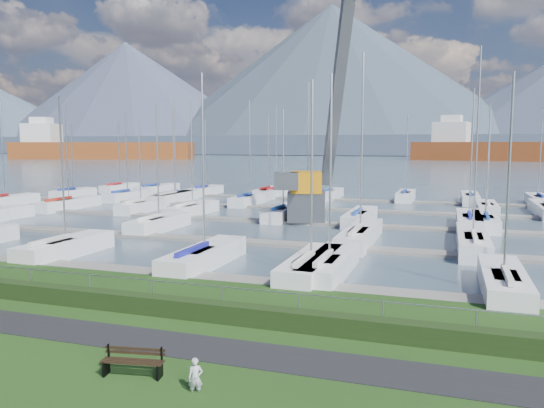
% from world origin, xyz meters
% --- Properties ---
extents(path, '(160.00, 2.00, 0.04)m').
position_xyz_m(path, '(0.00, -3.00, 0.01)').
color(path, black).
rests_on(path, grass).
extents(water, '(800.00, 540.00, 0.20)m').
position_xyz_m(water, '(0.00, 260.00, -0.40)').
color(water, '#475968').
extents(hedge, '(80.00, 0.70, 0.70)m').
position_xyz_m(hedge, '(0.00, -0.40, 0.35)').
color(hedge, black).
rests_on(hedge, grass).
extents(fence, '(80.00, 0.04, 0.04)m').
position_xyz_m(fence, '(0.00, 0.00, 1.20)').
color(fence, gray).
rests_on(fence, grass).
extents(foothill, '(900.00, 80.00, 12.00)m').
position_xyz_m(foothill, '(0.00, 330.00, 6.00)').
color(foothill, '#424F61').
rests_on(foothill, water).
extents(mountains, '(1190.00, 360.00, 115.00)m').
position_xyz_m(mountains, '(7.35, 404.62, 46.68)').
color(mountains, '#465566').
rests_on(mountains, water).
extents(docks, '(90.00, 41.60, 0.25)m').
position_xyz_m(docks, '(0.00, 26.00, -0.22)').
color(docks, gray).
rests_on(docks, water).
extents(bench_right, '(1.85, 0.72, 0.85)m').
position_xyz_m(bench_right, '(1.65, -5.49, 0.42)').
color(bench_right, black).
rests_on(bench_right, grass).
extents(person, '(0.46, 0.38, 1.07)m').
position_xyz_m(person, '(3.77, -5.81, 0.53)').
color(person, '#BBBAC2').
rests_on(person, grass).
extents(crane, '(6.98, 13.13, 22.35)m').
position_xyz_m(crane, '(-1.25, 27.88, 5.33)').
color(crane, '#585B60').
rests_on(crane, water).
extents(cargo_ship_west, '(83.85, 41.48, 21.50)m').
position_xyz_m(cargo_ship_west, '(-147.01, 191.67, 3.73)').
color(cargo_ship_west, brown).
rests_on(cargo_ship_west, water).
extents(cargo_ship_mid, '(103.61, 35.17, 21.50)m').
position_xyz_m(cargo_ship_mid, '(41.63, 220.69, 3.52)').
color(cargo_ship_mid, brown).
rests_on(cargo_ship_mid, water).
extents(sailboat_fleet, '(75.67, 49.77, 13.74)m').
position_xyz_m(sailboat_fleet, '(-2.35, 29.01, 5.45)').
color(sailboat_fleet, maroon).
rests_on(sailboat_fleet, water).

